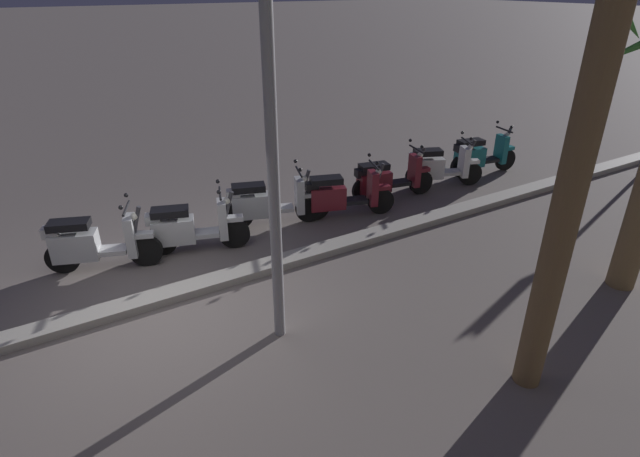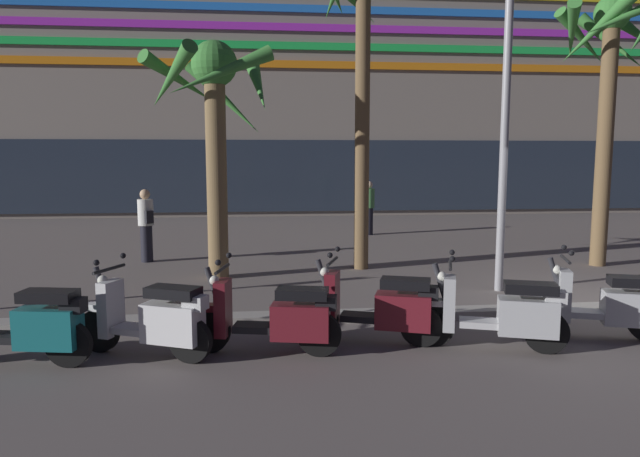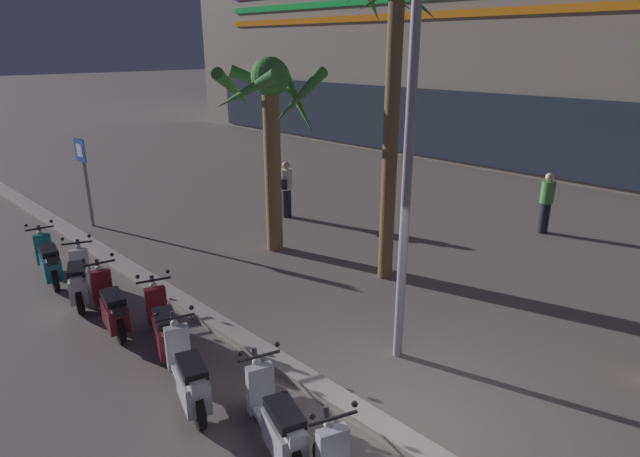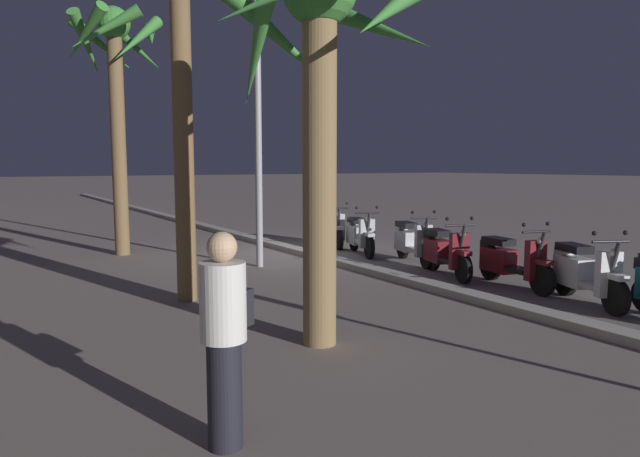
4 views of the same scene
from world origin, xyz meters
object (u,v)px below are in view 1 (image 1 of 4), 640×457
object	(u,v)px
scooter_maroon_tail_end	(387,179)
scooter_maroon_lead_nearest	(342,195)
scooter_teal_mid_front	(479,155)
scooter_silver_far_back	(266,203)
scooter_white_second_in_line	(439,167)
scooter_silver_mid_rear	(189,228)
scooter_silver_mid_centre	(93,243)

from	to	relation	value
scooter_maroon_tail_end	scooter_maroon_lead_nearest	size ratio (longest dim) A/B	1.04
scooter_teal_mid_front	scooter_maroon_lead_nearest	distance (m)	4.12
scooter_maroon_lead_nearest	scooter_silver_far_back	distance (m)	1.46
scooter_silver_far_back	scooter_white_second_in_line	bearing A→B (deg)	177.95
scooter_white_second_in_line	scooter_teal_mid_front	bearing A→B (deg)	-175.75
scooter_maroon_tail_end	scooter_silver_mid_rear	bearing A→B (deg)	1.87
scooter_white_second_in_line	scooter_maroon_tail_end	xyz separation A→B (m)	(1.41, -0.02, -0.02)
scooter_white_second_in_line	scooter_silver_mid_rear	world-z (taller)	same
scooter_white_second_in_line	scooter_silver_mid_centre	world-z (taller)	same
scooter_teal_mid_front	scooter_silver_mid_rear	size ratio (longest dim) A/B	1.07
scooter_teal_mid_front	scooter_silver_mid_centre	world-z (taller)	same
scooter_silver_far_back	scooter_maroon_lead_nearest	bearing A→B (deg)	164.01
scooter_white_second_in_line	scooter_maroon_tail_end	size ratio (longest dim) A/B	0.90
scooter_silver_mid_centre	scooter_white_second_in_line	bearing A→B (deg)	179.34
scooter_teal_mid_front	scooter_white_second_in_line	xyz separation A→B (m)	(1.38, 0.10, -0.00)
scooter_silver_mid_rear	scooter_silver_mid_centre	distance (m)	1.49
scooter_teal_mid_front	scooter_silver_mid_rear	xyz separation A→B (m)	(7.05, 0.22, -0.01)
scooter_maroon_lead_nearest	scooter_silver_far_back	size ratio (longest dim) A/B	0.99
scooter_silver_far_back	scooter_silver_mid_centre	bearing A→B (deg)	1.26
scooter_teal_mid_front	scooter_silver_mid_centre	size ratio (longest dim) A/B	1.06
scooter_teal_mid_front	scooter_maroon_lead_nearest	world-z (taller)	same
scooter_maroon_tail_end	scooter_silver_mid_centre	bearing A→B (deg)	-0.61
scooter_maroon_tail_end	scooter_maroon_lead_nearest	world-z (taller)	same
scooter_teal_mid_front	scooter_silver_far_back	distance (m)	5.51
scooter_white_second_in_line	scooter_silver_far_back	xyz separation A→B (m)	(4.13, -0.15, -0.01)
scooter_silver_mid_centre	scooter_maroon_lead_nearest	bearing A→B (deg)	175.65
scooter_teal_mid_front	scooter_maroon_tail_end	xyz separation A→B (m)	(2.79, 0.08, -0.02)
scooter_silver_far_back	scooter_silver_mid_rear	size ratio (longest dim) A/B	1.06
scooter_silver_mid_rear	scooter_silver_mid_centre	bearing A→B (deg)	-7.71
scooter_silver_far_back	scooter_silver_mid_rear	xyz separation A→B (m)	(1.54, 0.27, -0.01)
scooter_maroon_tail_end	scooter_silver_mid_rear	world-z (taller)	same
scooter_silver_far_back	scooter_teal_mid_front	bearing A→B (deg)	179.52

